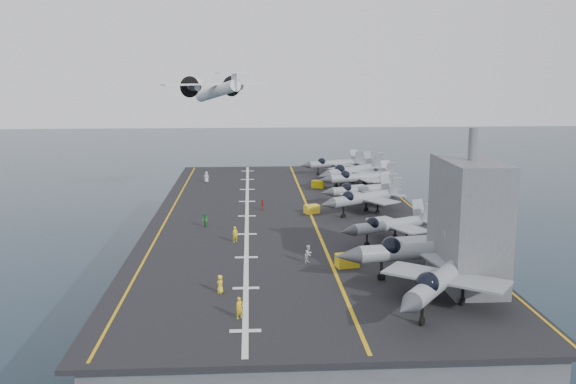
{
  "coord_description": "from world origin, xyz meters",
  "views": [
    {
      "loc": [
        -5.47,
        -87.55,
        30.74
      ],
      "look_at": [
        0.0,
        4.0,
        13.0
      ],
      "focal_mm": 40.0,
      "sensor_mm": 36.0,
      "label": 1
    }
  ],
  "objects": [
    {
      "name": "crew_6",
      "position": [
        -6.47,
        -37.36,
        11.32
      ],
      "size": [
        1.32,
        1.16,
        1.84
      ],
      "primitive_type": "imported",
      "color": "yellow",
      "rests_on": "flight_deck"
    },
    {
      "name": "crew_0",
      "position": [
        -8.34,
        -31.13,
        11.26
      ],
      "size": [
        0.82,
        1.12,
        1.73
      ],
      "primitive_type": "imported",
      "color": "yellow",
      "rests_on": "flight_deck"
    },
    {
      "name": "fighter_jet_5",
      "position": [
        11.76,
        8.06,
        12.6
      ],
      "size": [
        14.77,
        12.15,
        4.41
      ],
      "primitive_type": null,
      "color": "#949AA2",
      "rests_on": "flight_deck"
    },
    {
      "name": "fighter_jet_7",
      "position": [
        12.59,
        23.3,
        13.1
      ],
      "size": [
        18.54,
        17.97,
        5.39
      ],
      "primitive_type": null,
      "color": "#91989F",
      "rests_on": "flight_deck"
    },
    {
      "name": "landing_centerline",
      "position": [
        -6.0,
        0.0,
        10.42
      ],
      "size": [
        0.5,
        90.0,
        0.02
      ],
      "primitive_type": "cube",
      "color": "silver",
      "rests_on": "flight_deck"
    },
    {
      "name": "fighter_jet_2",
      "position": [
        11.24,
        -14.72,
        12.66
      ],
      "size": [
        15.5,
        13.45,
        4.52
      ],
      "primitive_type": null,
      "color": "#959CA6",
      "rests_on": "flight_deck"
    },
    {
      "name": "fighter_jet_0",
      "position": [
        10.84,
        -35.98,
        13.19
      ],
      "size": [
        18.14,
        19.3,
        5.58
      ],
      "primitive_type": null,
      "color": "gray",
      "rests_on": "flight_deck"
    },
    {
      "name": "crew_2",
      "position": [
        -11.44,
        -5.93,
        11.32
      ],
      "size": [
        1.18,
        1.32,
        1.84
      ],
      "primitive_type": "imported",
      "color": "#268C33",
      "rests_on": "flight_deck"
    },
    {
      "name": "crew_7",
      "position": [
        0.61,
        -22.41,
        11.38
      ],
      "size": [
        1.34,
        1.41,
        1.96
      ],
      "primitive_type": "imported",
      "color": "silver",
      "rests_on": "flight_deck"
    },
    {
      "name": "tow_cart_b",
      "position": [
        3.24,
        1.28,
        11.0
      ],
      "size": [
        2.34,
        1.94,
        1.2
      ],
      "primitive_type": null,
      "color": "yellow",
      "rests_on": "flight_deck"
    },
    {
      "name": "crew_1",
      "position": [
        -7.33,
        -13.57,
        11.35
      ],
      "size": [
        1.37,
        1.22,
        1.9
      ],
      "primitive_type": "imported",
      "color": "yellow",
      "rests_on": "flight_deck"
    },
    {
      "name": "fighter_jet_8",
      "position": [
        11.04,
        35.27,
        12.63
      ],
      "size": [
        14.84,
        12.04,
        4.47
      ],
      "primitive_type": null,
      "color": "#9BA2AA",
      "rests_on": "flight_deck"
    },
    {
      "name": "crew_4",
      "position": [
        -3.73,
        3.87,
        11.21
      ],
      "size": [
        0.85,
        1.09,
        1.62
      ],
      "primitive_type": "imported",
      "color": "#A3231D",
      "rests_on": "flight_deck"
    },
    {
      "name": "deck_edge_stbd",
      "position": [
        18.5,
        0.0,
        10.42
      ],
      "size": [
        0.25,
        90.0,
        0.02
      ],
      "primitive_type": "cube",
      "color": "gold",
      "rests_on": "flight_deck"
    },
    {
      "name": "fighter_jet_4",
      "position": [
        10.63,
        0.41,
        12.85
      ],
      "size": [
        16.95,
        15.57,
        4.9
      ],
      "primitive_type": null,
      "color": "#9AA1A9",
      "rests_on": "flight_deck"
    },
    {
      "name": "transport_plane",
      "position": [
        -12.32,
        51.77,
        25.93
      ],
      "size": [
        30.23,
        27.57,
        5.91
      ],
      "primitive_type": null,
      "color": "silver"
    },
    {
      "name": "ground",
      "position": [
        0.0,
        0.0,
        0.0
      ],
      "size": [
        500.0,
        500.0,
        0.0
      ],
      "primitive_type": "plane",
      "color": "#142135",
      "rests_on": "ground"
    },
    {
      "name": "tow_cart_c",
      "position": [
        6.23,
        21.04,
        11.03
      ],
      "size": [
        2.41,
        1.96,
        1.25
      ],
      "primitive_type": null,
      "color": "#C2AF09",
      "rests_on": "flight_deck"
    },
    {
      "name": "fighter_jet_6",
      "position": [
        13.31,
        18.12,
        12.77
      ],
      "size": [
        15.53,
        12.3,
        4.74
      ],
      "primitive_type": null,
      "color": "#979FA7",
      "rests_on": "flight_deck"
    },
    {
      "name": "crew_5",
      "position": [
        -13.42,
        27.74,
        11.37
      ],
      "size": [
        1.22,
        0.86,
        1.94
      ],
      "primitive_type": "imported",
      "color": "silver",
      "rests_on": "flight_deck"
    },
    {
      "name": "foul_line",
      "position": [
        3.0,
        0.0,
        10.42
      ],
      "size": [
        0.35,
        90.0,
        0.02
      ],
      "primitive_type": "cube",
      "color": "gold",
      "rests_on": "flight_deck"
    },
    {
      "name": "flight_deck",
      "position": [
        0.0,
        0.0,
        10.2
      ],
      "size": [
        38.0,
        92.0,
        0.4
      ],
      "primitive_type": "cube",
      "color": "black",
      "rests_on": "hull"
    },
    {
      "name": "deck_edge_port",
      "position": [
        -17.0,
        0.0,
        10.42
      ],
      "size": [
        0.25,
        90.0,
        0.02
      ],
      "primitive_type": "cube",
      "color": "gold",
      "rests_on": "flight_deck"
    },
    {
      "name": "fighter_jet_1",
      "position": [
        11.71,
        -27.51,
        13.27
      ],
      "size": [
        18.25,
        13.83,
        5.74
      ],
      "primitive_type": null,
      "color": "gray",
      "rests_on": "flight_deck"
    },
    {
      "name": "island_superstructure",
      "position": [
        15.0,
        -30.0,
        17.9
      ],
      "size": [
        5.0,
        10.0,
        15.0
      ],
      "primitive_type": null,
      "color": "#56595E",
      "rests_on": "flight_deck"
    },
    {
      "name": "hull",
      "position": [
        0.0,
        0.0,
        5.0
      ],
      "size": [
        36.0,
        90.0,
        10.0
      ],
      "primitive_type": "cube",
      "color": "#56595E",
      "rests_on": "ground"
    },
    {
      "name": "tow_cart_a",
      "position": [
        4.5,
        -23.91,
        11.08
      ],
      "size": [
        2.53,
        1.91,
        1.37
      ],
      "primitive_type": null,
      "color": "gold",
      "rests_on": "flight_deck"
    }
  ]
}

